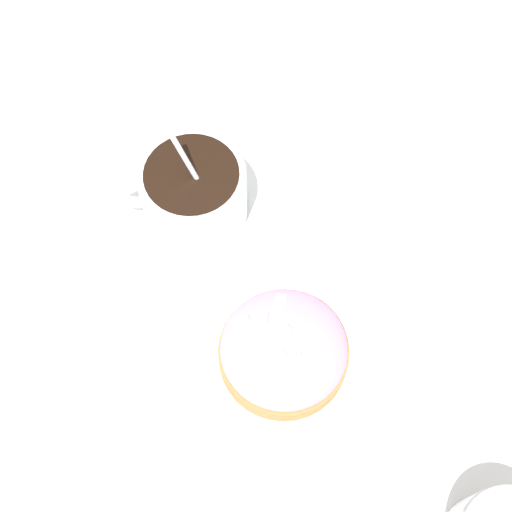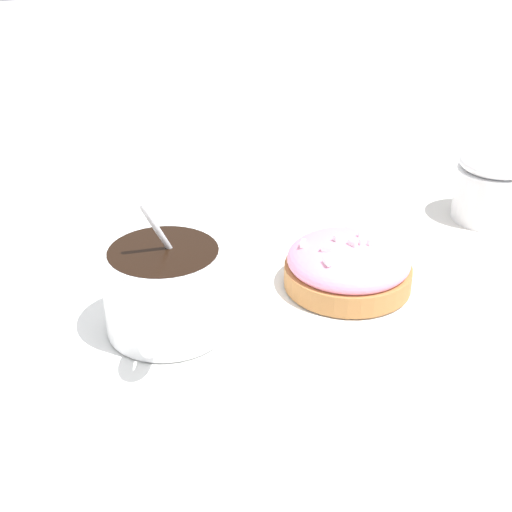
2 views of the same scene
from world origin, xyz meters
name	(u,v)px [view 1 (image 1 of 2)]	position (x,y,z in m)	size (l,w,h in m)	color
ground_plane	(242,281)	(0.00, 0.00, 0.00)	(3.00, 3.00, 0.00)	silver
paper_napkin	(242,280)	(0.00, 0.00, 0.00)	(0.30, 0.28, 0.00)	white
coffee_cup	(192,192)	(-0.07, -0.01, 0.04)	(0.08, 0.10, 0.10)	white
frosted_pastry	(284,350)	(0.07, 0.01, 0.02)	(0.10, 0.10, 0.04)	#B2753D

